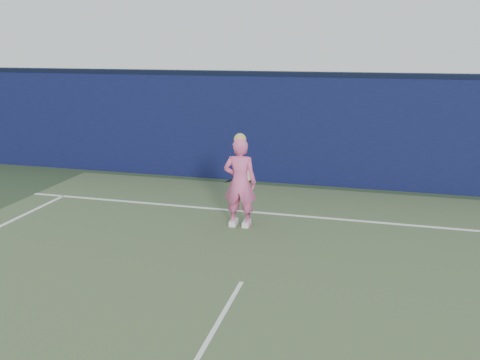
# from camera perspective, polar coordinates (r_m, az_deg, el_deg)

# --- Properties ---
(ground) EXTENTS (80.00, 80.00, 0.00)m
(ground) POSITION_cam_1_polar(r_m,az_deg,el_deg) (6.35, -2.19, -15.35)
(ground) COLOR #2B4027
(ground) RESTS_ON ground
(backstop_wall) EXTENTS (24.00, 0.40, 2.50)m
(backstop_wall) POSITION_cam_1_polar(r_m,az_deg,el_deg) (12.00, 6.86, 5.52)
(backstop_wall) COLOR #0C0F36
(backstop_wall) RESTS_ON ground
(wall_cap) EXTENTS (24.00, 0.42, 0.10)m
(wall_cap) POSITION_cam_1_polar(r_m,az_deg,el_deg) (11.86, 7.06, 11.73)
(wall_cap) COLOR black
(wall_cap) RESTS_ON backstop_wall
(player) EXTENTS (0.61, 0.42, 1.71)m
(player) POSITION_cam_1_polar(r_m,az_deg,el_deg) (9.06, 0.00, -0.26)
(player) COLOR #EC5B99
(player) RESTS_ON ground
(racket) EXTENTS (0.51, 0.27, 0.29)m
(racket) POSITION_cam_1_polar(r_m,az_deg,el_deg) (9.53, 0.53, 0.43)
(racket) COLOR black
(racket) RESTS_ON ground
(court_lines) EXTENTS (11.00, 12.04, 0.01)m
(court_lines) POSITION_cam_1_polar(r_m,az_deg,el_deg) (6.07, -3.13, -16.76)
(court_lines) COLOR white
(court_lines) RESTS_ON court_surface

